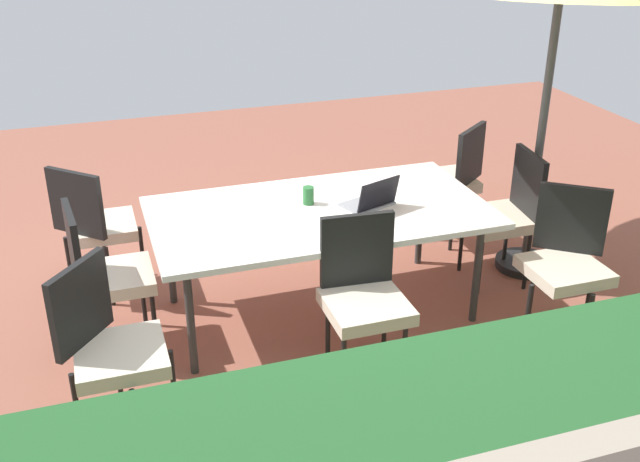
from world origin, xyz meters
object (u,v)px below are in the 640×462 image
at_px(dining_table, 320,216).
at_px(chair_northeast, 109,343).
at_px(cup, 308,195).
at_px(chair_southeast, 95,222).
at_px(chair_north, 363,292).
at_px(chair_southwest, 451,176).
at_px(chair_east, 103,271).
at_px(chair_west, 506,211).
at_px(chair_northwest, 566,257).
at_px(laptop, 371,200).

relative_size(dining_table, chair_northeast, 2.23).
bearing_deg(cup, chair_southeast, -24.48).
height_order(dining_table, chair_southeast, chair_southeast).
height_order(chair_north, chair_northeast, same).
bearing_deg(chair_southwest, chair_east, -22.20).
height_order(chair_west, chair_southwest, same).
distance_m(chair_northwest, chair_southwest, 1.49).
distance_m(dining_table, chair_west, 1.42).
xyz_separation_m(chair_southeast, chair_east, (-0.01, 0.75, 0.00)).
xyz_separation_m(chair_east, chair_northeast, (0.02, 0.81, 0.00)).
xyz_separation_m(chair_southeast, chair_northeast, (0.01, 1.55, 0.00)).
relative_size(chair_west, cup, 8.25).
relative_size(chair_northwest, chair_east, 1.00).
distance_m(chair_east, chair_southwest, 2.85).
xyz_separation_m(dining_table, laptop, (-0.33, 0.06, 0.09)).
relative_size(chair_northwest, cup, 8.25).
bearing_deg(chair_north, chair_southwest, 52.74).
xyz_separation_m(chair_west, chair_east, (2.80, 0.03, 0.00)).
xyz_separation_m(chair_northwest, chair_northeast, (2.81, 0.08, 0.00)).
height_order(chair_west, chair_east, same).
distance_m(chair_northeast, laptop, 1.92).
relative_size(chair_west, chair_northeast, 1.00).
relative_size(chair_northwest, chair_north, 1.00).
bearing_deg(dining_table, chair_northwest, 152.23).
xyz_separation_m(dining_table, chair_northwest, (-1.39, 0.73, -0.17)).
height_order(chair_east, chair_northeast, same).
xyz_separation_m(chair_northwest, chair_north, (1.37, 0.00, 0.00)).
bearing_deg(laptop, chair_north, 45.39).
distance_m(chair_southeast, laptop, 1.93).
distance_m(chair_north, cup, 0.90).
relative_size(chair_west, chair_east, 1.00).
xyz_separation_m(chair_northwest, cup, (1.44, -0.85, 0.27)).
bearing_deg(laptop, chair_southwest, -161.34).
height_order(chair_east, laptop, same).
bearing_deg(chair_west, dining_table, -82.75).
height_order(laptop, cup, laptop).
xyz_separation_m(dining_table, chair_east, (1.39, 0.01, -0.17)).
height_order(chair_northwest, chair_southeast, same).
height_order(chair_southeast, chair_east, same).
height_order(chair_north, cup, chair_north).
bearing_deg(dining_table, laptop, 169.56).
height_order(chair_north, chair_east, same).
distance_m(dining_table, chair_northeast, 1.64).
xyz_separation_m(dining_table, chair_west, (-1.41, -0.02, -0.17)).
height_order(dining_table, laptop, laptop).
bearing_deg(laptop, cup, -45.60).
relative_size(chair_east, laptop, 2.55).
distance_m(chair_northwest, chair_west, 0.75).
bearing_deg(chair_west, chair_southeast, -97.81).
xyz_separation_m(chair_southeast, laptop, (-1.73, 0.80, 0.26)).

